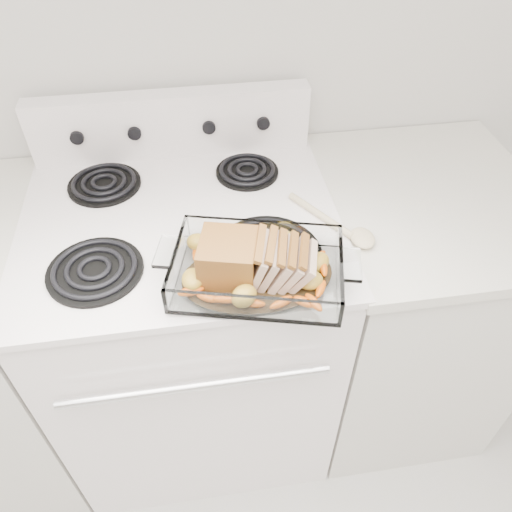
{
  "coord_description": "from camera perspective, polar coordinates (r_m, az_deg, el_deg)",
  "views": [
    {
      "loc": [
        0.04,
        0.7,
        1.72
      ],
      "look_at": [
        0.16,
        1.43,
        0.99
      ],
      "focal_mm": 35.0,
      "sensor_mm": 36.0,
      "label": 1
    }
  ],
  "objects": [
    {
      "name": "electric_range",
      "position": [
        1.57,
        -6.95,
        -8.35
      ],
      "size": [
        0.78,
        0.7,
        1.12
      ],
      "color": "white",
      "rests_on": "ground"
    },
    {
      "name": "counter_right",
      "position": [
        1.7,
        16.13,
        -5.73
      ],
      "size": [
        0.58,
        0.68,
        0.93
      ],
      "color": "silver",
      "rests_on": "ground"
    },
    {
      "name": "roast_vegetables",
      "position": [
        1.07,
        -0.31,
        -0.33
      ],
      "size": [
        0.33,
        0.18,
        0.04
      ],
      "rotation": [
        0.0,
        0.0,
        -0.29
      ],
      "color": "orange",
      "rests_on": "baking_dish"
    },
    {
      "name": "baking_dish",
      "position": [
        1.05,
        0.16,
        -1.9
      ],
      "size": [
        0.35,
        0.23,
        0.07
      ],
      "rotation": [
        0.0,
        0.0,
        -0.25
      ],
      "color": "white",
      "rests_on": "electric_range"
    },
    {
      "name": "wooden_spoon",
      "position": [
        1.2,
        9.99,
        3.21
      ],
      "size": [
        0.17,
        0.22,
        0.02
      ],
      "rotation": [
        0.0,
        0.0,
        0.56
      ],
      "color": "beige",
      "rests_on": "electric_range"
    },
    {
      "name": "pork_roast",
      "position": [
        1.03,
        -1.12,
        -0.72
      ],
      "size": [
        0.24,
        0.12,
        0.09
      ],
      "rotation": [
        0.0,
        0.0,
        -0.14
      ],
      "color": "brown",
      "rests_on": "baking_dish"
    }
  ]
}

